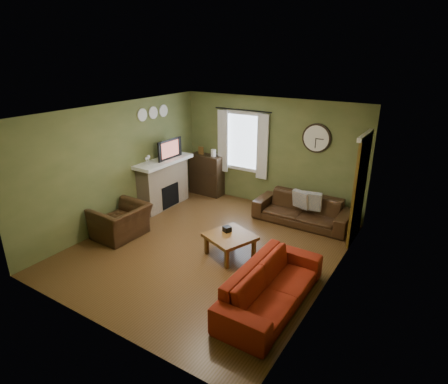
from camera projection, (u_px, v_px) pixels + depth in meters
The scene contains 31 objects.
floor at pixel (209, 248), 7.25m from camera, with size 4.60×5.20×0.00m, color #53361A.
ceiling at pixel (206, 112), 6.32m from camera, with size 4.60×5.20×0.00m, color white.
wall_left at pixel (118, 165), 7.93m from camera, with size 0.00×5.20×2.60m, color #5A6434.
wall_right at pixel (333, 212), 5.63m from camera, with size 0.00×5.20×2.60m, color #5A6434.
wall_back at pixel (270, 153), 8.83m from camera, with size 4.60×0.00×2.60m, color #5A6434.
wall_front at pixel (91, 244), 4.73m from camera, with size 4.60×0.00×2.60m, color #5A6434.
fireplace at pixel (164, 185), 9.01m from camera, with size 0.40×1.40×1.10m, color tan.
firebox at pixel (170, 196), 9.00m from camera, with size 0.04×0.60×0.55m, color black.
mantel at pixel (163, 161), 8.78m from camera, with size 0.58×1.60×0.08m, color white.
tv at pixel (167, 151), 8.81m from camera, with size 0.60×0.08×0.35m, color black.
tv_screen at pixel (170, 149), 8.75m from camera, with size 0.02×0.62×0.36m, color #994C3F.
medallion_left at pixel (142, 115), 8.21m from camera, with size 0.28×0.28×0.03m, color white.
medallion_mid at pixel (153, 113), 8.49m from camera, with size 0.28×0.28×0.03m, color white.
medallion_right at pixel (163, 111), 8.76m from camera, with size 0.28×0.28×0.03m, color white.
window_pane at pixel (244, 141), 9.10m from camera, with size 1.00×0.02×1.30m, color silver, non-canonical shape.
curtain_rod at pixel (243, 110), 8.74m from camera, with size 0.03×0.03×1.50m, color black.
curtain_left at pixel (223, 141), 9.31m from camera, with size 0.28×0.04×1.55m, color silver.
curtain_right at pixel (262, 147), 8.76m from camera, with size 0.28×0.04×1.55m, color silver.
wall_clock at pixel (316, 138), 8.07m from camera, with size 0.64×0.06×0.64m, color white, non-canonical shape.
door at pixel (359, 191), 7.20m from camera, with size 0.05×0.90×2.10m, color brown.
bookshelf at pixel (207, 175), 9.79m from camera, with size 0.89×0.38×1.05m, color black, non-canonical shape.
book at pixel (212, 157), 9.77m from camera, with size 0.16×0.21×0.02m, color brown.
sofa_brown at pixel (302, 210), 8.20m from camera, with size 2.09×0.82×0.61m, color black.
pillow_left at pixel (301, 199), 8.12m from camera, with size 0.39×0.12×0.39m, color gray.
pillow_right at pixel (312, 201), 8.02m from camera, with size 0.41×0.12×0.41m, color gray.
sofa_red at pixel (272, 286), 5.55m from camera, with size 2.15×0.84×0.63m, color maroon.
armchair at pixel (121, 221), 7.58m from camera, with size 1.02×0.89×0.66m, color black.
coffee_table at pixel (230, 245), 6.92m from camera, with size 0.78×0.78×0.42m, color brown, non-canonical shape.
tissue_box at pixel (227, 232), 6.99m from camera, with size 0.13×0.13×0.10m, color black.
wine_glass_a at pixel (146, 162), 8.28m from camera, with size 0.07×0.07×0.19m, color white, non-canonical shape.
wine_glass_b at pixel (149, 160), 8.33m from camera, with size 0.08×0.08×0.22m, color white, non-canonical shape.
Camera 1 is at (3.66, -5.23, 3.60)m, focal length 30.00 mm.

